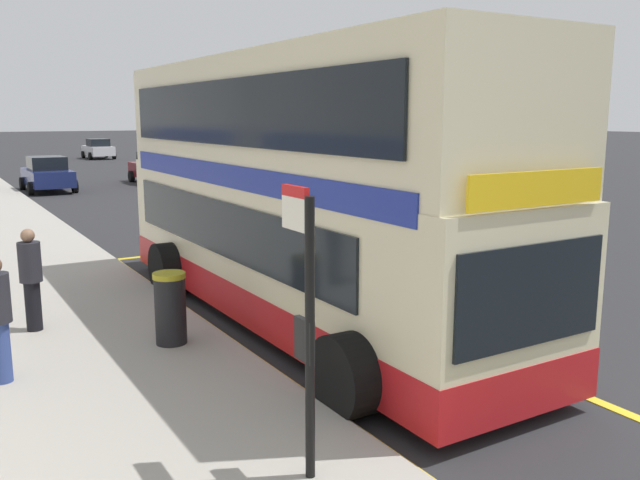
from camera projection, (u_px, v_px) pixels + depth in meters
The scene contains 9 objects.
ground_plane at pixel (99, 185), 33.73m from camera, with size 260.00×260.00×0.00m, color #28282B.
double_decker_bus at pixel (295, 200), 11.16m from camera, with size 3.16×10.21×4.40m.
bus_bay_markings at pixel (296, 318), 11.55m from camera, with size 3.11×12.99×0.01m.
bus_stop_sign at pixel (306, 310), 5.99m from camera, with size 0.09×0.51×2.69m.
parked_car_white_across at pixel (98, 149), 54.59m from camera, with size 2.09×4.20×1.62m.
parked_car_navy_behind at pixel (47, 174), 30.83m from camera, with size 2.09×4.20×1.62m.
parked_car_maroon_ahead at pixel (156, 168), 34.62m from camera, with size 2.09×4.20×1.62m.
pedestrian_waiting_near_sign at pixel (31, 276), 10.31m from camera, with size 0.34×0.34×1.61m.
litter_bin at pixel (170, 308), 9.77m from camera, with size 0.48×0.48×1.07m.
Camera 1 is at (-7.83, -2.60, 3.44)m, focal length 37.45 mm.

